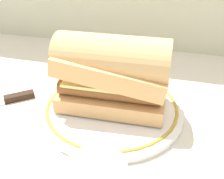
{
  "coord_description": "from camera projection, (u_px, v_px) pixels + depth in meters",
  "views": [
    {
      "loc": [
        0.09,
        -0.33,
        0.27
      ],
      "look_at": [
        -0.0,
        0.02,
        0.04
      ],
      "focal_mm": 40.23,
      "sensor_mm": 36.0,
      "label": 1
    }
  ],
  "objects": [
    {
      "name": "plate",
      "position": [
        112.0,
        107.0,
        0.45
      ],
      "size": [
        0.25,
        0.25,
        0.01
      ],
      "color": "white",
      "rests_on": "ground_plane"
    },
    {
      "name": "sausage_sandwich",
      "position": [
        112.0,
        72.0,
        0.41
      ],
      "size": [
        0.19,
        0.1,
        0.13
      ],
      "rotation": [
        0.0,
        0.0,
        0.04
      ],
      "color": "#E4AB6C",
      "rests_on": "plate"
    },
    {
      "name": "ground_plane",
      "position": [
        109.0,
        118.0,
        0.43
      ],
      "size": [
        1.5,
        1.5,
        0.0
      ],
      "primitive_type": "plane",
      "color": "beige"
    },
    {
      "name": "butter_knife",
      "position": [
        3.0,
        101.0,
        0.47
      ],
      "size": [
        0.12,
        0.1,
        0.01
      ],
      "color": "silver",
      "rests_on": "ground_plane"
    }
  ]
}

